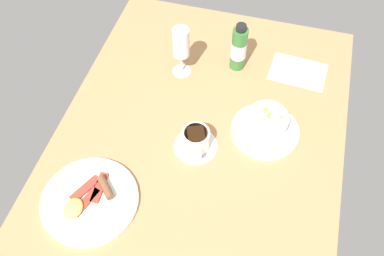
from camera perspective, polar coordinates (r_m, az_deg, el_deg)
name	(u,v)px	position (r cm, az deg, el deg)	size (l,w,h in cm)	color
ground_plane	(201,133)	(129.94, 1.19, -0.68)	(110.00, 84.00, 3.00)	#B27F51
porridge_bowl	(266,125)	(127.28, 9.82, 0.41)	(20.26, 20.26, 8.50)	white
cutlery_setting	(297,71)	(148.02, 13.72, 7.35)	(14.13, 18.86, 0.90)	white
coffee_cup	(197,140)	(122.58, 0.60, -1.66)	(12.73, 12.73, 7.00)	white
wine_glass	(181,45)	(135.80, -1.47, 10.98)	(6.04, 6.04, 17.78)	white
sauce_bottle_green	(239,48)	(141.08, 6.22, 10.47)	(5.13, 5.13, 17.43)	#337233
breakfast_plate	(89,200)	(118.87, -13.45, -9.30)	(26.00, 26.00, 3.70)	white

